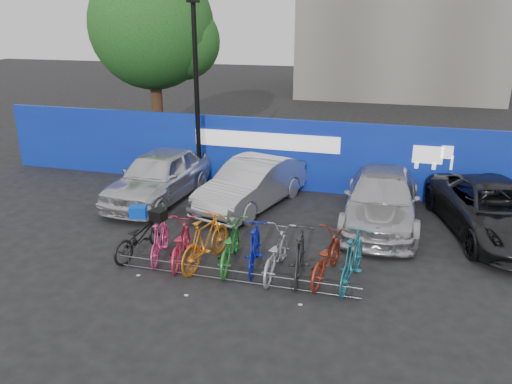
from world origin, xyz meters
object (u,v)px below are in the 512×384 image
at_px(bike_rack, 234,276).
at_px(bike_5, 254,247).
at_px(tree, 158,30).
at_px(car_2, 382,199).
at_px(bike_4, 229,245).
at_px(car_0, 159,176).
at_px(bike_8, 326,257).
at_px(bike_9, 352,260).
at_px(lamppost, 197,92).
at_px(bike_2, 180,243).
at_px(car_1, 252,184).
at_px(bike_7, 300,255).
at_px(bike_0, 140,236).
at_px(bike_3, 206,241).
at_px(car_3, 495,210).
at_px(bike_6, 276,253).
at_px(bike_1, 160,239).

height_order(bike_rack, bike_5, bike_5).
distance_m(tree, bike_rack, 13.55).
height_order(car_2, bike_4, car_2).
xyz_separation_m(bike_rack, car_0, (-3.96, 4.43, 0.64)).
height_order(tree, bike_8, tree).
bearing_deg(bike_9, car_2, -88.93).
xyz_separation_m(lamppost, bike_2, (1.66, -5.38, -2.78)).
distance_m(car_1, car_2, 3.89).
distance_m(bike_rack, bike_7, 1.54).
bearing_deg(bike_9, lamppost, -35.44).
xyz_separation_m(bike_rack, bike_8, (1.93, 0.77, 0.36)).
relative_size(bike_rack, bike_0, 2.93).
height_order(bike_rack, car_0, car_0).
distance_m(tree, bike_3, 12.46).
height_order(bike_2, bike_7, bike_7).
bearing_deg(bike_2, bike_7, 167.84).
bearing_deg(bike_2, bike_rack, 146.18).
bearing_deg(car_3, bike_rack, -158.05).
bearing_deg(tree, bike_5, -54.55).
height_order(car_1, bike_0, car_1).
bearing_deg(bike_6, car_3, -143.33).
height_order(tree, bike_5, tree).
distance_m(car_0, car_3, 9.87).
bearing_deg(bike_2, tree, -74.46).
bearing_deg(bike_1, car_1, -117.82).
height_order(car_2, car_3, car_2).
relative_size(bike_0, bike_6, 0.97).
xyz_separation_m(bike_6, bike_9, (1.72, -0.04, 0.09)).
height_order(car_3, bike_8, car_3).
height_order(tree, car_1, tree).
xyz_separation_m(car_1, bike_5, (1.18, -3.83, -0.20)).
bearing_deg(car_1, bike_3, -73.48).
bearing_deg(bike_0, bike_6, -168.54).
height_order(bike_rack, car_1, car_1).
bearing_deg(car_3, bike_3, -165.66).
bearing_deg(bike_9, bike_2, 7.82).
relative_size(tree, lamppost, 1.28).
relative_size(car_2, bike_4, 2.48).
distance_m(bike_rack, bike_2, 1.70).
distance_m(bike_0, bike_1, 0.57).
bearing_deg(tree, bike_3, -59.60).
bearing_deg(car_3, bike_1, -169.32).
relative_size(car_0, car_2, 0.94).
bearing_deg(bike_1, car_2, -154.91).
relative_size(bike_0, bike_9, 0.94).
bearing_deg(bike_7, car_2, -118.26).
bearing_deg(lamppost, bike_9, -43.32).
bearing_deg(tree, bike_7, -51.02).
bearing_deg(bike_5, bike_2, -2.89).
relative_size(bike_1, bike_4, 0.84).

